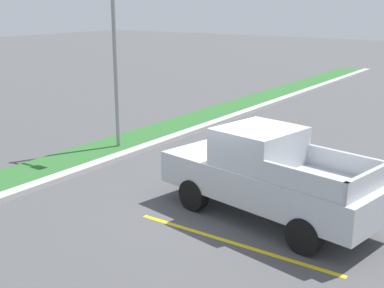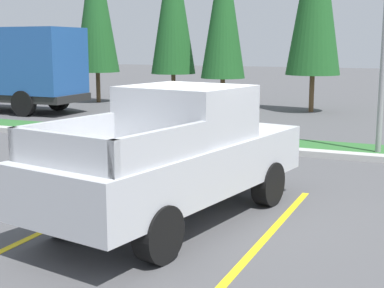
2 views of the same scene
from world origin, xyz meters
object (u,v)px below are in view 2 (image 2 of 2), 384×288
Objects in this scene: pickup_truck_main at (177,155)px; cypress_tree_left_inner at (173,2)px; cypress_tree_leftmost at (96,1)px; cargo_truck_distant at (7,67)px; cypress_tree_center at (223,7)px.

cypress_tree_left_inner is at bearing 115.84° from pickup_truck_main.
cypress_tree_leftmost is at bearing 126.95° from pickup_truck_main.
pickup_truck_main is 16.26m from cargo_truck_distant.
cypress_tree_leftmost is 1.10× the size of cypress_tree_center.
cypress_tree_left_inner reaches higher than cargo_truck_distant.
cargo_truck_distant is at bearing -133.22° from cypress_tree_left_inner.
cypress_tree_leftmost reaches higher than cypress_tree_left_inner.
cypress_tree_left_inner reaches higher than cypress_tree_center.
cargo_truck_distant is at bearing -149.19° from cypress_tree_center.
cypress_tree_leftmost is at bearing 74.68° from cargo_truck_distant.
pickup_truck_main is at bearing -71.97° from cypress_tree_center.
cargo_truck_distant is 9.33m from cypress_tree_center.
pickup_truck_main is 17.71m from cypress_tree_left_inner.
cypress_tree_leftmost is at bearing 179.02° from cypress_tree_center.
cypress_tree_center is at bearing 108.03° from pickup_truck_main.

